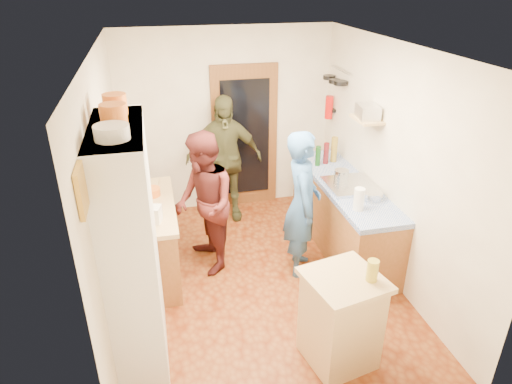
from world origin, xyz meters
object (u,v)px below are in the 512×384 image
object	(u,v)px
hutch_body	(132,252)
person_hob	(305,205)
right_counter_base	(342,216)
person_back	(225,159)
person_left	(206,202)
island_base	(340,322)

from	to	relation	value
hutch_body	person_hob	size ratio (longest dim) A/B	1.28
hutch_body	right_counter_base	size ratio (longest dim) A/B	1.00
hutch_body	person_back	bearing A→B (deg)	63.61
person_hob	person_back	size ratio (longest dim) A/B	0.96
person_hob	person_back	world-z (taller)	person_back
hutch_body	person_hob	world-z (taller)	hutch_body
right_counter_base	person_hob	world-z (taller)	person_hob
right_counter_base	person_hob	bearing A→B (deg)	-148.56
person_back	person_left	bearing A→B (deg)	-107.53
hutch_body	person_left	world-z (taller)	hutch_body
island_base	person_left	bearing A→B (deg)	118.16
right_counter_base	person_left	size ratio (longest dim) A/B	1.30
island_base	person_hob	bearing A→B (deg)	84.81
person_left	person_hob	bearing A→B (deg)	63.15
person_hob	person_left	bearing A→B (deg)	84.07
hutch_body	person_back	xyz separation A→B (m)	(1.19, 2.40, -0.21)
person_hob	person_left	size ratio (longest dim) A/B	1.02
right_counter_base	island_base	bearing A→B (deg)	-113.22
person_left	person_back	size ratio (longest dim) A/B	0.94
person_left	person_back	bearing A→B (deg)	151.55
island_base	hutch_body	bearing A→B (deg)	163.57
island_base	person_left	world-z (taller)	person_left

